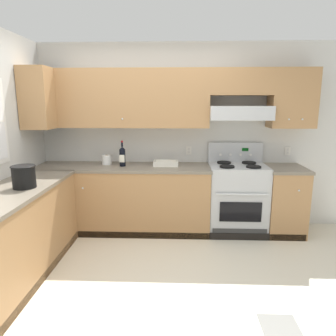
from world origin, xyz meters
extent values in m
plane|color=beige|center=(0.00, 0.00, 0.00)|extent=(7.04, 7.04, 0.00)
cube|color=slate|center=(1.21, -0.65, 0.00)|extent=(0.30, 0.30, 0.01)
cube|color=silver|center=(0.46, 1.62, 1.27)|extent=(4.68, 0.12, 2.55)
cube|color=#A87A4C|center=(-0.35, 1.38, 1.80)|extent=(2.26, 0.34, 0.76)
cube|color=#A87A4C|center=(1.87, 1.38, 1.80)|extent=(0.57, 0.34, 0.76)
cube|color=#A87A4C|center=(1.18, 1.38, 2.01)|extent=(0.80, 0.34, 0.34)
cube|color=#B7BABC|center=(1.18, 1.34, 1.62)|extent=(0.80, 0.46, 0.17)
cube|color=#B7BABC|center=(1.18, 1.12, 1.54)|extent=(0.80, 0.03, 0.04)
sphere|color=silver|center=(-0.35, 1.20, 1.54)|extent=(0.02, 0.02, 0.02)
sphere|color=silver|center=(1.78, 1.20, 1.54)|extent=(0.02, 0.02, 0.02)
sphere|color=silver|center=(1.95, 1.20, 1.54)|extent=(0.02, 0.02, 0.02)
cube|color=silver|center=(0.53, 1.55, 1.08)|extent=(0.08, 0.01, 0.12)
cube|color=silver|center=(0.53, 1.54, 1.10)|extent=(0.03, 0.00, 0.03)
cube|color=silver|center=(0.53, 1.54, 1.06)|extent=(0.03, 0.00, 0.03)
cube|color=silver|center=(1.92, 1.55, 1.08)|extent=(0.08, 0.01, 0.12)
cube|color=silver|center=(1.92, 1.54, 1.10)|extent=(0.03, 0.00, 0.03)
cube|color=silver|center=(1.92, 1.54, 1.06)|extent=(0.03, 0.00, 0.03)
cube|color=#A87A4C|center=(-1.38, 1.20, 1.80)|extent=(0.34, 0.64, 0.76)
cube|color=#A87A4C|center=(-0.37, 1.25, 0.44)|extent=(2.33, 0.61, 0.87)
cube|color=#756B5B|center=(-0.37, 1.25, 0.89)|extent=(2.35, 0.63, 0.04)
cube|color=#A87A4C|center=(1.81, 1.25, 0.44)|extent=(0.48, 0.61, 0.87)
cube|color=#756B5B|center=(1.81, 1.25, 0.89)|extent=(0.51, 0.63, 0.04)
cube|color=black|center=(0.26, 0.97, 0.04)|extent=(3.54, 0.06, 0.09)
sphere|color=silver|center=(-0.83, 0.93, 0.68)|extent=(0.03, 0.03, 0.03)
sphere|color=silver|center=(1.88, 0.93, 0.68)|extent=(0.03, 0.03, 0.03)
cube|color=#A87A4C|center=(-1.25, 0.00, 0.44)|extent=(0.61, 1.89, 0.87)
cube|color=#756B5B|center=(-1.25, 0.00, 0.89)|extent=(0.63, 1.91, 0.04)
cube|color=black|center=(-0.97, 0.00, 0.04)|extent=(0.06, 1.85, 0.09)
cube|color=#B7BABC|center=(1.18, 1.25, 0.46)|extent=(0.76, 0.58, 0.91)
cube|color=black|center=(1.18, 0.95, 0.38)|extent=(0.53, 0.01, 0.26)
cylinder|color=silver|center=(1.18, 0.93, 0.62)|extent=(0.65, 0.02, 0.02)
cube|color=#333333|center=(1.18, 0.96, 0.10)|extent=(0.70, 0.01, 0.11)
cube|color=#B7BABC|center=(1.18, 1.25, 0.92)|extent=(0.76, 0.58, 0.02)
cube|color=#B7BABC|center=(1.18, 1.52, 1.05)|extent=(0.76, 0.04, 0.29)
cube|color=#053F0C|center=(1.31, 1.50, 1.10)|extent=(0.09, 0.01, 0.04)
cylinder|color=black|center=(1.01, 1.11, 0.94)|extent=(0.19, 0.19, 0.02)
cylinder|color=black|center=(1.01, 1.11, 0.93)|extent=(0.07, 0.07, 0.01)
cylinder|color=black|center=(1.35, 1.11, 0.94)|extent=(0.19, 0.19, 0.02)
cylinder|color=black|center=(1.35, 1.11, 0.93)|extent=(0.07, 0.07, 0.01)
cylinder|color=black|center=(1.01, 1.39, 0.94)|extent=(0.19, 0.19, 0.02)
cylinder|color=black|center=(1.01, 1.39, 0.93)|extent=(0.07, 0.07, 0.01)
cylinder|color=black|center=(1.35, 1.39, 0.94)|extent=(0.19, 0.19, 0.02)
cylinder|color=black|center=(1.35, 1.39, 0.93)|extent=(0.07, 0.07, 0.01)
cylinder|color=white|center=(0.97, 1.50, 1.03)|extent=(0.04, 0.02, 0.04)
cylinder|color=white|center=(1.11, 1.50, 1.03)|extent=(0.04, 0.02, 0.04)
cylinder|color=white|center=(1.25, 1.50, 1.03)|extent=(0.04, 0.02, 0.04)
cylinder|color=white|center=(1.39, 1.50, 1.03)|extent=(0.04, 0.02, 0.04)
cylinder|color=black|center=(-0.37, 1.23, 1.02)|extent=(0.08, 0.08, 0.23)
cone|color=black|center=(-0.37, 1.23, 1.15)|extent=(0.08, 0.08, 0.04)
cylinder|color=black|center=(-0.37, 1.23, 1.21)|extent=(0.03, 0.03, 0.08)
cylinder|color=maroon|center=(-0.37, 1.23, 1.24)|extent=(0.03, 0.03, 0.02)
cube|color=silver|center=(-0.37, 1.19, 1.02)|extent=(0.07, 0.00, 0.10)
cube|color=white|center=(0.21, 1.29, 0.92)|extent=(0.27, 0.17, 0.02)
cube|color=white|center=(0.21, 1.19, 0.94)|extent=(0.33, 0.01, 0.06)
cube|color=white|center=(0.21, 1.39, 0.94)|extent=(0.33, 0.01, 0.06)
cube|color=white|center=(0.05, 1.29, 0.94)|extent=(0.01, 0.19, 0.06)
cube|color=white|center=(0.37, 1.29, 0.94)|extent=(0.01, 0.19, 0.06)
cylinder|color=black|center=(-1.15, 0.11, 1.02)|extent=(0.22, 0.22, 0.22)
torus|color=black|center=(-1.15, 0.11, 1.13)|extent=(0.24, 0.24, 0.01)
cylinder|color=white|center=(-0.61, 1.35, 0.97)|extent=(0.13, 0.13, 0.13)
cylinder|color=#9E7A51|center=(-0.61, 1.35, 1.04)|extent=(0.04, 0.04, 0.01)
camera|label=1|loc=(0.40, -2.83, 1.74)|focal=33.13mm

